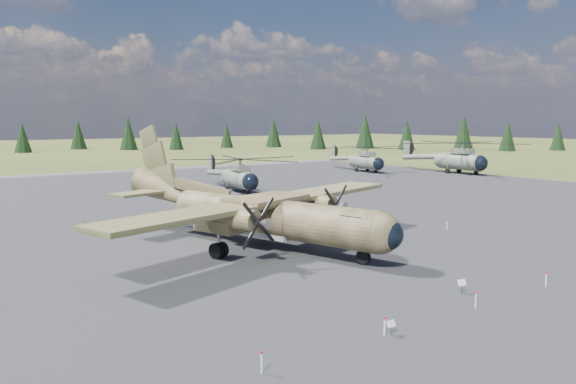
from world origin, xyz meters
TOP-DOWN VIEW (x-y plane):
  - ground at (0.00, 0.00)m, footprint 500.00×500.00m
  - apron at (0.00, 10.00)m, footprint 120.00×120.00m
  - transport_plane at (0.64, 3.98)m, footprint 27.06×24.14m
  - helicopter_near at (14.70, 30.59)m, footprint 18.45×20.53m
  - helicopter_mid at (46.66, 42.12)m, footprint 18.54×20.84m
  - helicopter_far at (57.39, 30.80)m, footprint 21.16×24.70m
  - info_placard_left at (-3.67, -13.52)m, footprint 0.40×0.17m
  - info_placard_right at (3.41, -11.58)m, footprint 0.50×0.29m
  - barrier_fence at (-0.46, -0.08)m, footprint 33.12×29.62m
  - treeline at (-0.92, -1.72)m, footprint 311.83×311.67m

SIDE VIEW (x-z plane):
  - ground at x=0.00m, z-range 0.00..0.00m
  - apron at x=0.00m, z-range -0.02..0.02m
  - info_placard_left at x=-3.67m, z-range 0.10..0.73m
  - info_placard_right at x=3.41m, z-range 0.12..0.87m
  - barrier_fence at x=-0.46m, z-range 0.08..0.93m
  - transport_plane at x=0.64m, z-range -1.92..7.12m
  - helicopter_near at x=14.70m, z-range 0.89..5.15m
  - helicopter_mid at x=46.66m, z-range 0.91..5.26m
  - helicopter_far at x=57.39m, z-range 1.10..6.38m
  - treeline at x=-0.92m, z-range -0.71..10.19m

